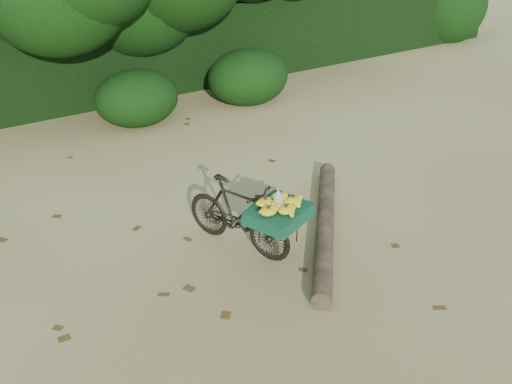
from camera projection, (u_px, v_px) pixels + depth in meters
ground at (155, 256)px, 6.70m from camera, size 80.00×80.00×0.00m
vendor_bicycle at (239, 215)px, 6.64m from camera, size 1.13×1.74×0.94m
fallen_log at (325, 223)px, 7.16m from camera, size 2.22×2.58×0.23m
hedge_backdrop at (27, 65)px, 10.91m from camera, size 26.00×1.80×1.80m
bush_clumps at (85, 111)px, 9.89m from camera, size 8.80×1.70×0.90m
leaf_litter at (136, 232)px, 7.17m from camera, size 7.00×7.30×0.01m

